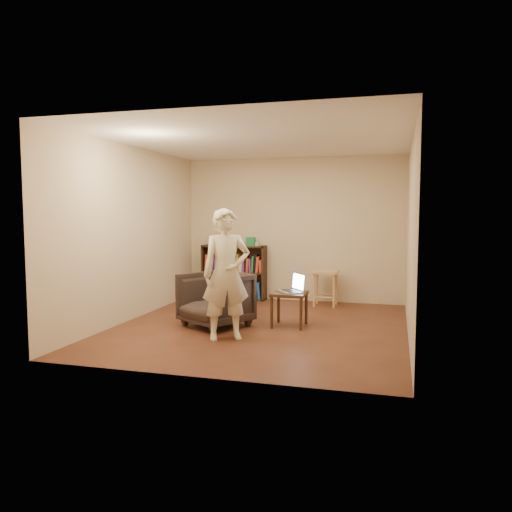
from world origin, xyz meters
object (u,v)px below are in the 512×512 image
(stool, at_px, (325,277))
(armchair, at_px, (215,299))
(person, at_px, (226,274))
(side_table, at_px, (289,298))
(bookshelf, at_px, (234,275))
(laptop, at_px, (293,288))

(stool, distance_m, armchair, 2.36)
(stool, distance_m, person, 2.79)
(stool, bearing_deg, person, -109.05)
(armchair, relative_size, side_table, 1.74)
(armchair, bearing_deg, stool, 87.34)
(bookshelf, relative_size, side_table, 2.47)
(armchair, distance_m, person, 0.87)
(bookshelf, relative_size, armchair, 1.42)
(bookshelf, distance_m, laptop, 2.44)
(laptop, xyz_separation_m, person, (-0.67, -0.95, 0.28))
(armchair, bearing_deg, bookshelf, 131.90)
(bookshelf, height_order, laptop, bookshelf)
(laptop, bearing_deg, person, -73.81)
(laptop, bearing_deg, armchair, -112.14)
(armchair, xyz_separation_m, side_table, (1.01, 0.27, 0.02))
(bookshelf, height_order, side_table, bookshelf)
(armchair, height_order, person, person)
(bookshelf, bearing_deg, laptop, -51.72)
(bookshelf, distance_m, person, 3.00)
(armchair, xyz_separation_m, laptop, (1.06, 0.31, 0.16))
(bookshelf, height_order, stool, bookshelf)
(bookshelf, height_order, person, person)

